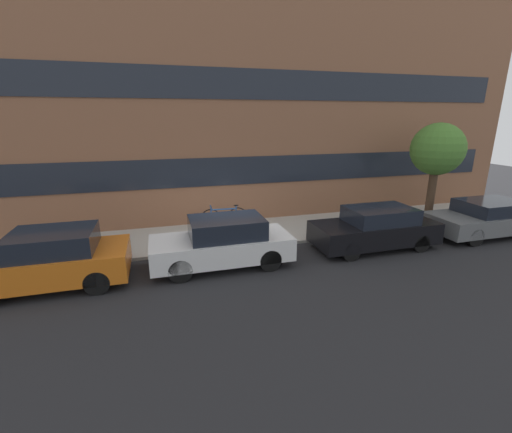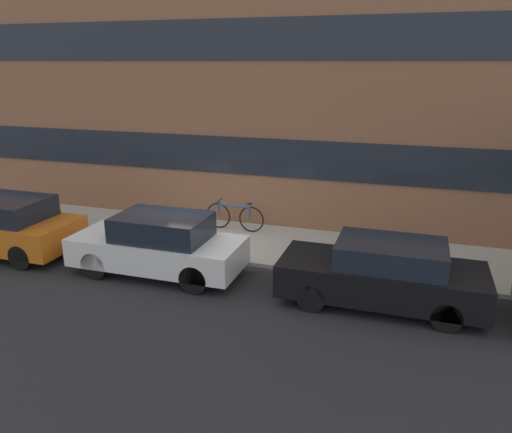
{
  "view_description": "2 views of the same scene",
  "coord_description": "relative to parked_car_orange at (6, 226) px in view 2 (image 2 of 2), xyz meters",
  "views": [
    {
      "loc": [
        -2.02,
        -10.25,
        4.23
      ],
      "look_at": [
        1.06,
        0.43,
        0.97
      ],
      "focal_mm": 24.0,
      "sensor_mm": 36.0,
      "label": 1
    },
    {
      "loc": [
        5.17,
        -10.73,
        4.83
      ],
      "look_at": [
        1.66,
        0.06,
        1.28
      ],
      "focal_mm": 35.0,
      "sensor_mm": 36.0,
      "label": 2
    }
  ],
  "objects": [
    {
      "name": "ground_plane",
      "position": [
        4.82,
        1.05,
        -0.73
      ],
      "size": [
        56.0,
        56.0,
        0.0
      ],
      "primitive_type": "plane",
      "color": "#232326"
    },
    {
      "name": "rowhouse_facade",
      "position": [
        4.82,
        4.45,
        4.19
      ],
      "size": [
        28.0,
        1.02,
        9.81
      ],
      "color": "brown",
      "rests_on": "ground_plane"
    },
    {
      "name": "parked_car_orange",
      "position": [
        0.0,
        0.0,
        0.0
      ],
      "size": [
        3.8,
        1.81,
        1.47
      ],
      "rotation": [
        0.0,
        0.0,
        3.14
      ],
      "color": "#D16619",
      "rests_on": "ground_plane"
    },
    {
      "name": "parked_car_black",
      "position": [
        9.56,
        0.0,
        -0.04
      ],
      "size": [
        4.12,
        1.64,
        1.38
      ],
      "rotation": [
        0.0,
        0.0,
        3.14
      ],
      "color": "black",
      "rests_on": "ground_plane"
    },
    {
      "name": "bicycle",
      "position": [
        5.12,
        3.27,
        -0.2
      ],
      "size": [
        1.8,
        0.44,
        0.87
      ],
      "rotation": [
        0.0,
        0.0,
        3.09
      ],
      "color": "black",
      "rests_on": "sidewalk_strip"
    },
    {
      "name": "fire_hydrant",
      "position": [
        0.27,
        1.68,
        -0.24
      ],
      "size": [
        0.48,
        0.27,
        0.77
      ],
      "color": "gold",
      "rests_on": "sidewalk_strip"
    },
    {
      "name": "parked_car_white",
      "position": [
        4.45,
        -0.0,
        -0.01
      ],
      "size": [
        4.03,
        1.63,
        1.45
      ],
      "rotation": [
        0.0,
        0.0,
        3.14
      ],
      "color": "silver",
      "rests_on": "ground_plane"
    },
    {
      "name": "sidewalk_strip",
      "position": [
        4.82,
        2.53,
        -0.68
      ],
      "size": [
        28.0,
        2.96,
        0.1
      ],
      "color": "#A8A399",
      "rests_on": "ground_plane"
    }
  ]
}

